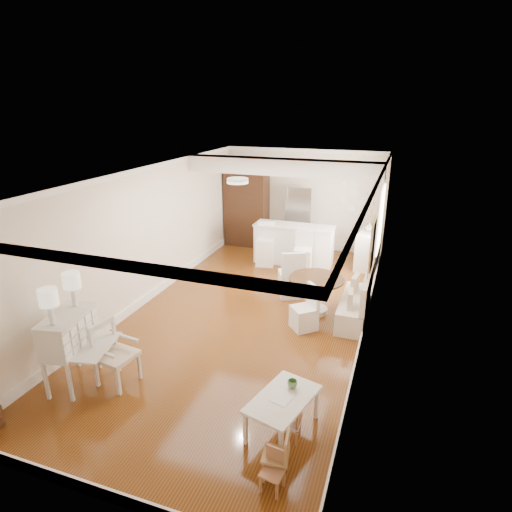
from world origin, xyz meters
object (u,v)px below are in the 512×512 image
Objects in this scene: kids_chair_c at (272,472)px; slip_chair_far at (291,273)px; bar_stool_right at (303,254)px; sideboard at (368,250)px; kids_chair_b at (291,421)px; breakfast_counter at (294,244)px; bar_stool_left at (265,244)px; pantry_cabinet at (247,206)px; kids_table at (283,414)px; kids_chair_a at (276,454)px; dining_table at (316,295)px; slip_chair_near at (304,308)px; fridge at (311,221)px; secretary_bureau at (71,349)px; gustavian_armchair at (116,355)px.

slip_chair_far reaches higher than kids_chair_c.
bar_stool_right is at bearing -112.62° from slip_chair_far.
bar_stool_right is at bearing -136.91° from sideboard.
kids_chair_b is at bearing 97.76° from kids_chair_c.
kids_chair_b is at bearing 79.78° from slip_chair_far.
breakfast_counter is at bearing -162.24° from sideboard.
bar_stool_left reaches higher than sideboard.
kids_table is at bearing -66.14° from pantry_cabinet.
sideboard reaches higher than kids_chair_a.
bar_stool_left is at bearing 128.91° from dining_table.
slip_chair_near is at bearing -171.30° from kids_chair_b.
kids_table is 0.56× the size of fridge.
secretary_bureau is at bearing -91.81° from kids_chair_b.
fridge reaches higher than kids_chair_b.
bar_stool_left reaches higher than slip_chair_near.
kids_table is 0.91m from kids_chair_c.
fridge is (2.00, 7.09, 0.33)m from secretary_bureau.
slip_chair_near is 0.77× the size of bar_stool_left.
bar_stool_left is (-2.19, 6.31, 0.26)m from kids_chair_a.
bar_stool_left is 0.48× the size of pantry_cabinet.
kids_chair_a is 1.18× the size of kids_chair_b.
kids_chair_b is 6.12m from bar_stool_left.
kids_table is 1.97× the size of kids_chair_b.
slip_chair_far is 1.94m from bar_stool_left.
gustavian_armchair is 0.47× the size of breakfast_counter.
gustavian_armchair is at bearing -101.38° from fridge.
kids_table is 5.98m from bar_stool_left.
secretary_bureau is 1.91× the size of kids_chair_a.
kids_table is 4.13m from slip_chair_far.
bar_stool_left is (1.15, 5.67, -0.02)m from secretary_bureau.
breakfast_counter is (-1.42, 5.97, 0.26)m from kids_table.
bar_stool_right is at bearing -83.28° from fridge.
gustavian_armchair is 0.91× the size of slip_chair_far.
secretary_bureau is 1.03× the size of bar_stool_left.
pantry_cabinet reaches higher than slip_chair_far.
slip_chair_far is (2.26, 4.08, -0.04)m from secretary_bureau.
fridge reaches higher than breakfast_counter.
bar_stool_right reaches higher than kids_chair_c.
kids_chair_a is 4.13m from dining_table.
kids_chair_c is 0.47× the size of slip_chair_far.
bar_stool_left is at bearing -156.70° from sideboard.
pantry_cabinet is at bearing -156.88° from kids_chair_b.
sideboard is at bearing -23.64° from fridge.
dining_table is at bearing -96.29° from sideboard.
bar_stool_left is 0.62× the size of fridge.
kids_table is 7.76m from pantry_cabinet.
kids_chair_a is (0.12, -0.71, 0.05)m from kids_table.
bar_stool_left reaches higher than kids_chair_c.
kids_chair_c is at bearing -77.18° from breakfast_counter.
kids_chair_a is 0.61× the size of sideboard.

